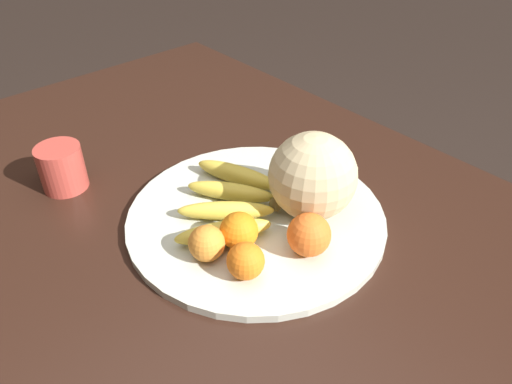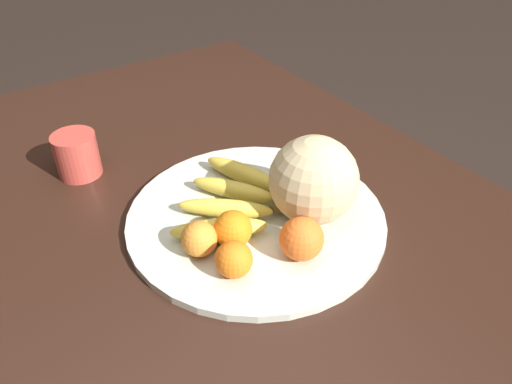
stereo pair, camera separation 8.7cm
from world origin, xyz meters
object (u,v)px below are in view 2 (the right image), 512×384
at_px(orange_front_left, 233,229).
at_px(melon, 314,180).
at_px(fruit_bowl, 256,217).
at_px(kitchen_table, 235,256).
at_px(ceramic_mug, 76,154).
at_px(orange_back_left, 199,239).
at_px(orange_mid_center, 234,259).
at_px(banana_bunch, 232,198).
at_px(orange_front_right, 302,239).

bearing_deg(orange_front_left, melon, 84.19).
relative_size(fruit_bowl, orange_front_left, 7.28).
bearing_deg(kitchen_table, orange_front_left, -31.96).
relative_size(kitchen_table, fruit_bowl, 3.42).
bearing_deg(ceramic_mug, orange_back_left, 12.49).
bearing_deg(kitchen_table, orange_mid_center, -31.78).
distance_m(fruit_bowl, orange_front_left, 0.09).
distance_m(orange_front_left, ceramic_mug, 0.40).
bearing_deg(orange_front_left, ceramic_mug, -160.02).
xyz_separation_m(kitchen_table, orange_back_left, (0.05, -0.09, 0.13)).
relative_size(fruit_bowl, orange_back_left, 7.81).
xyz_separation_m(kitchen_table, melon, (0.08, 0.12, 0.17)).
height_order(fruit_bowl, orange_mid_center, orange_mid_center).
bearing_deg(ceramic_mug, banana_bunch, 33.22).
xyz_separation_m(melon, orange_mid_center, (0.04, -0.19, -0.05)).
bearing_deg(fruit_bowl, orange_mid_center, -47.75).
bearing_deg(ceramic_mug, kitchen_table, 28.92).
relative_size(melon, orange_mid_center, 2.61).
distance_m(banana_bunch, orange_front_left, 0.10).
height_order(banana_bunch, orange_mid_center, orange_mid_center).
xyz_separation_m(fruit_bowl, melon, (0.06, 0.08, 0.08)).
bearing_deg(banana_bunch, melon, -177.06).
height_order(kitchen_table, ceramic_mug, ceramic_mug).
height_order(fruit_bowl, ceramic_mug, ceramic_mug).
distance_m(orange_front_right, orange_mid_center, 0.11).
bearing_deg(orange_front_left, orange_front_right, 41.26).
relative_size(banana_bunch, orange_front_left, 4.01).
bearing_deg(fruit_bowl, orange_front_left, -60.40).
bearing_deg(melon, orange_front_left, -95.81).
relative_size(orange_back_left, ceramic_mug, 0.49).
relative_size(kitchen_table, ceramic_mug, 13.17).
distance_m(fruit_bowl, ceramic_mug, 0.40).
relative_size(kitchen_table, orange_front_right, 22.10).
relative_size(melon, banana_bunch, 0.61).
xyz_separation_m(kitchen_table, ceramic_mug, (-0.31, -0.17, 0.13)).
relative_size(fruit_bowl, melon, 2.99).
relative_size(melon, ceramic_mug, 1.29).
bearing_deg(melon, orange_back_left, -97.82).
bearing_deg(ceramic_mug, orange_front_right, 24.65).
bearing_deg(fruit_bowl, melon, 53.48).
xyz_separation_m(orange_front_right, orange_mid_center, (-0.03, -0.11, -0.01)).
bearing_deg(orange_mid_center, orange_back_left, -163.96).
xyz_separation_m(melon, orange_front_left, (-0.02, -0.15, -0.05)).
bearing_deg(kitchen_table, orange_front_right, 14.41).
height_order(orange_front_right, orange_back_left, orange_front_right).
height_order(orange_front_left, ceramic_mug, ceramic_mug).
bearing_deg(orange_mid_center, orange_front_right, 76.08).
distance_m(fruit_bowl, banana_bunch, 0.05).
distance_m(orange_front_left, orange_back_left, 0.06).
xyz_separation_m(orange_front_left, orange_mid_center, (0.06, -0.04, -0.00)).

